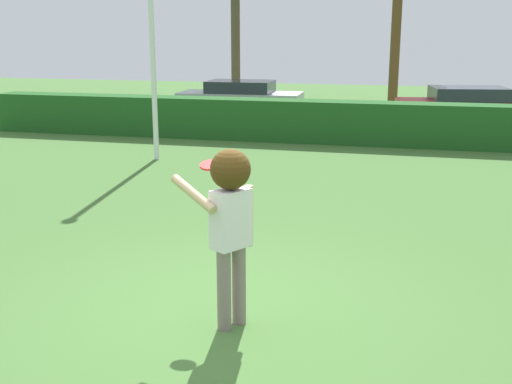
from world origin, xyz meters
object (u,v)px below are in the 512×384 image
(parked_car_red, at_px, (468,106))
(person, at_px, (230,211))
(frisbee, at_px, (211,165))
(parked_car_silver, at_px, (241,97))
(lamppost, at_px, (151,24))

(parked_car_red, bearing_deg, person, -102.47)
(frisbee, xyz_separation_m, parked_car_silver, (-3.82, 14.96, -0.84))
(frisbee, distance_m, lamppost, 8.30)
(frisbee, xyz_separation_m, parked_car_red, (3.63, 14.17, -0.84))
(lamppost, bearing_deg, person, -62.38)
(frisbee, height_order, parked_car_silver, frisbee)
(lamppost, distance_m, parked_car_silver, 8.05)
(person, height_order, lamppost, lamppost)
(parked_car_silver, bearing_deg, parked_car_red, -6.09)
(parked_car_silver, height_order, parked_car_red, same)
(frisbee, height_order, parked_car_red, frisbee)
(frisbee, bearing_deg, parked_car_silver, 104.30)
(lamppost, distance_m, parked_car_red, 10.36)
(person, distance_m, parked_car_red, 15.09)
(lamppost, xyz_separation_m, parked_car_silver, (-0.09, 7.70, -2.35))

